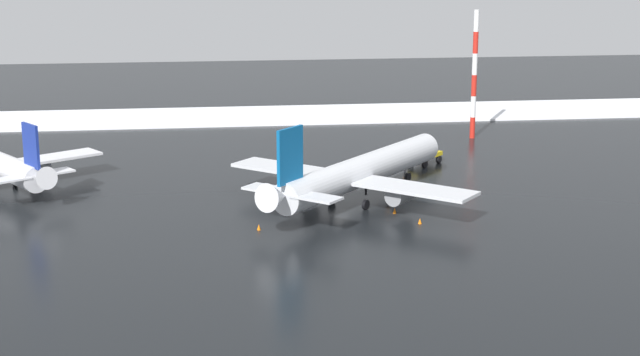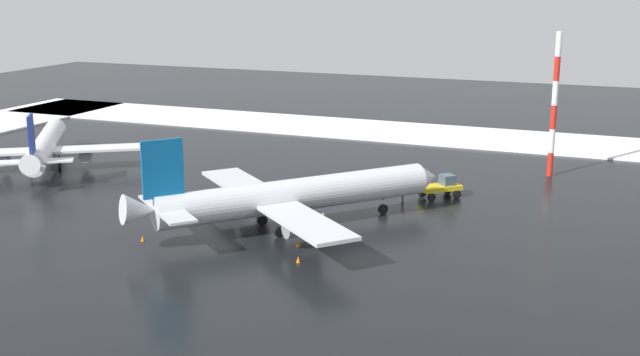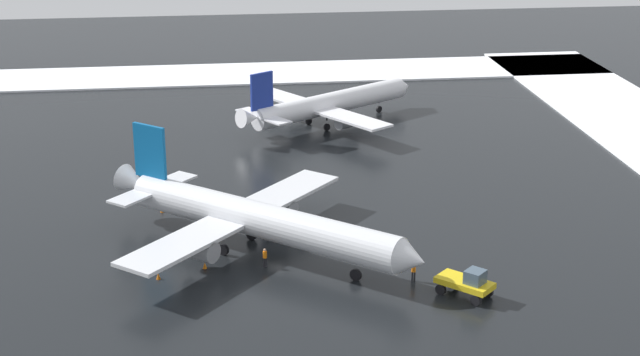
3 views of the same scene
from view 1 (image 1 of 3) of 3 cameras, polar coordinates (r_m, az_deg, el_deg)
The scene contains 11 objects.
ground_plane at distance 102.92m, azimuth 1.63°, elevation -1.26°, with size 240.00×240.00×0.00m, color black.
snow_bank_far at distance 151.35m, azimuth -1.21°, elevation 3.70°, with size 152.00×16.00×0.27m, color white.
airplane_distant_tail at distance 101.11m, azimuth 2.28°, elevation 0.36°, with size 25.23×27.19×9.87m.
pushback_tug at distance 119.43m, azimuth 6.19°, elevation 1.42°, with size 4.81×4.81×2.50m.
ground_crew_near_tug at distance 115.25m, azimuth 4.96°, elevation 0.84°, with size 0.36×0.36×1.71m.
ground_crew_mid_apron at distance 104.25m, azimuth -0.81°, elevation -0.51°, with size 0.36×0.36×1.71m.
ground_crew_beside_wing at distance 102.84m, azimuth 3.99°, elevation -0.75°, with size 0.36×0.36×1.71m.
antenna_mast at distance 134.62m, azimuth 8.97°, elevation 5.95°, with size 0.70×0.70×17.41m.
traffic_cone_near_nose at distance 92.46m, azimuth -3.58°, elevation -2.87°, with size 0.36×0.36×0.55m, color orange.
traffic_cone_mid_line at distance 98.05m, azimuth 4.37°, elevation -1.90°, with size 0.36×0.36×0.55m, color orange.
traffic_cone_wingtip_side at distance 94.72m, azimuth 5.83°, elevation -2.51°, with size 0.36×0.36×0.55m, color orange.
Camera 1 is at (15.05, 98.21, 26.87)m, focal length 55.00 mm.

